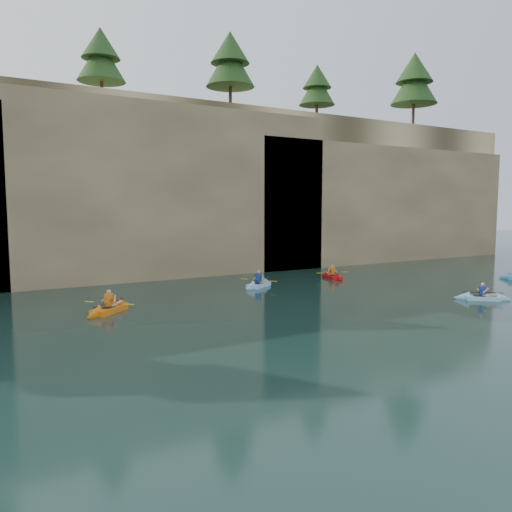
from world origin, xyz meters
TOP-DOWN VIEW (x-y plane):
  - ground at (0.00, 0.00)m, footprint 160.00×160.00m
  - cliff at (0.00, 30.00)m, footprint 70.00×16.00m
  - cliff_slab_center at (2.00, 22.60)m, footprint 24.00×2.40m
  - cliff_slab_east at (22.00, 22.60)m, footprint 26.00×2.40m
  - sea_cave_center at (-4.00, 21.95)m, footprint 3.50×1.00m
  - sea_cave_east at (10.00, 21.95)m, footprint 5.00×1.00m
  - cliff_pines at (0.00, 25.00)m, footprint 56.00×6.00m
  - kayaker_orange at (-3.67, 13.62)m, footprint 2.92×2.77m
  - kayaker_ltblue_near at (13.08, 7.18)m, footprint 2.50×2.31m
  - kayaker_red_far at (11.32, 16.76)m, footprint 2.15×3.08m
  - kayaker_ltblue_mid at (5.48, 16.21)m, footprint 3.00×2.28m

SIDE VIEW (x-z plane):
  - ground at x=0.00m, z-range 0.00..0.00m
  - kayaker_ltblue_near at x=13.08m, z-range -0.41..0.68m
  - kayaker_red_far at x=11.32m, z-range -0.41..0.69m
  - kayaker_ltblue_mid at x=5.48m, z-range -0.45..0.74m
  - kayaker_orange at x=-3.67m, z-range -0.47..0.78m
  - sea_cave_center at x=-4.00m, z-range 0.00..3.20m
  - sea_cave_east at x=10.00m, z-range 0.00..4.50m
  - cliff_slab_east at x=22.00m, z-range 0.00..9.84m
  - cliff_slab_center at x=2.00m, z-range 0.00..11.40m
  - cliff at x=0.00m, z-range 0.00..12.00m
  - cliff_pines at x=0.00m, z-range 12.00..19.83m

